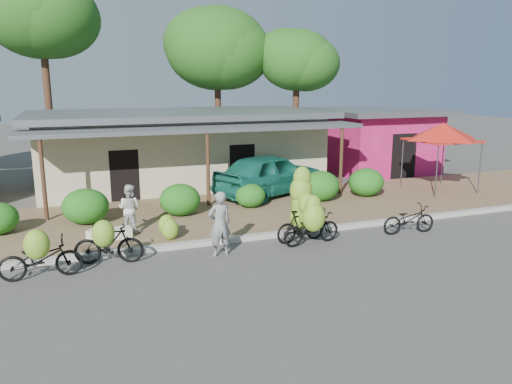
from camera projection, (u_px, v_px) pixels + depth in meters
ground at (271, 262)px, 13.09m from camera, size 100.00×100.00×0.00m
sidewalk at (217, 214)px, 17.64m from camera, size 60.00×6.00×0.12m
curb at (246, 238)px, 14.90m from camera, size 60.00×0.25×0.15m
shop_main at (180, 147)px, 22.69m from camera, size 13.00×8.50×3.35m
shop_pink at (375, 139)px, 26.40m from camera, size 6.00×6.00×3.25m
tree_far_center at (36, 12)px, 24.11m from camera, size 5.40×5.30×9.95m
tree_center_right at (213, 47)px, 27.98m from camera, size 5.83×5.76×8.77m
tree_near_right at (293, 58)px, 27.68m from camera, size 4.39×4.21×7.55m
hedge_1 at (85, 206)px, 16.14m from camera, size 1.48×1.33×1.16m
hedge_2 at (180, 200)px, 17.16m from camera, size 1.41×1.27×1.10m
hedge_3 at (250, 196)px, 18.29m from camera, size 1.12×1.01×0.88m
hedge_4 at (320, 186)px, 19.28m from camera, size 1.49×1.34×1.17m
hedge_5 at (366, 182)px, 20.08m from camera, size 1.45×1.30×1.13m
red_canopy at (443, 132)px, 20.77m from camera, size 3.50×3.50×2.86m
bike_far_left at (40, 257)px, 11.84m from camera, size 1.92×1.24×1.41m
bike_left at (108, 242)px, 12.80m from camera, size 1.84×1.31×1.36m
bike_center at (306, 213)px, 14.62m from camera, size 1.90×1.28×2.22m
bike_right at (305, 222)px, 14.46m from camera, size 1.68×1.26×1.54m
bike_far_right at (409, 219)px, 15.51m from camera, size 1.78×0.78×0.91m
loose_banana_a at (167, 225)px, 14.94m from camera, size 0.51×0.43×0.64m
loose_banana_b at (170, 229)px, 14.54m from camera, size 0.50×0.43×0.63m
loose_banana_c at (307, 211)px, 16.72m from camera, size 0.46×0.39×0.57m
sack_near at (117, 233)px, 14.70m from camera, size 0.89×0.49×0.30m
sack_far at (101, 235)px, 14.58m from camera, size 0.83×0.74×0.28m
vendor at (220, 224)px, 13.44m from camera, size 0.70×0.50×1.79m
bystander at (129, 208)px, 15.20m from camera, size 0.92×0.87×1.49m
teal_van at (270, 174)px, 20.25m from camera, size 5.42×3.92×1.71m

